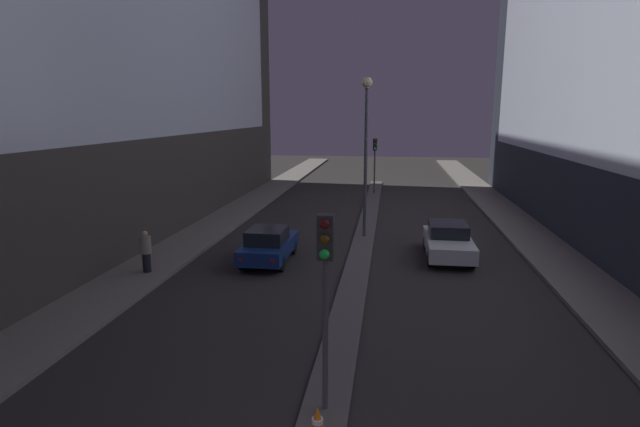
# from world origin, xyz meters

# --- Properties ---
(median_strip) EXTENTS (1.01, 38.20, 0.12)m
(median_strip) POSITION_xyz_m (0.00, 20.10, 0.06)
(median_strip) COLOR #56544F
(median_strip) RESTS_ON ground
(traffic_light_near) EXTENTS (0.32, 0.42, 4.15)m
(traffic_light_near) POSITION_xyz_m (0.00, 3.69, 3.18)
(traffic_light_near) COLOR #4C4C51
(traffic_light_near) RESTS_ON median_strip
(traffic_light_mid) EXTENTS (0.32, 0.42, 4.15)m
(traffic_light_mid) POSITION_xyz_m (0.00, 32.35, 3.18)
(traffic_light_mid) COLOR #4C4C51
(traffic_light_mid) RESTS_ON median_strip
(street_lamp) EXTENTS (0.52, 0.52, 7.74)m
(street_lamp) POSITION_xyz_m (0.00, 18.71, 5.42)
(street_lamp) COLOR #4C4C51
(street_lamp) RESTS_ON median_strip
(traffic_cone_near) EXTENTS (0.48, 0.48, 0.70)m
(traffic_cone_near) POSITION_xyz_m (-0.01, 2.66, 0.46)
(traffic_cone_near) COLOR black
(traffic_cone_near) RESTS_ON median_strip
(car_left_lane) EXTENTS (1.78, 4.06, 1.50)m
(car_left_lane) POSITION_xyz_m (-3.77, 14.09, 0.75)
(car_left_lane) COLOR navy
(car_left_lane) RESTS_ON ground
(car_right_lane) EXTENTS (1.89, 4.32, 1.49)m
(car_right_lane) POSITION_xyz_m (3.77, 15.79, 0.76)
(car_right_lane) COLOR silver
(car_right_lane) RESTS_ON ground
(pedestrian_on_left_sidewalk) EXTENTS (0.42, 0.42, 1.62)m
(pedestrian_on_left_sidewalk) POSITION_xyz_m (-8.00, 11.67, 0.99)
(pedestrian_on_left_sidewalk) COLOR black
(pedestrian_on_left_sidewalk) RESTS_ON sidewalk_left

